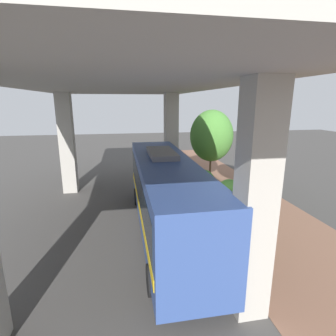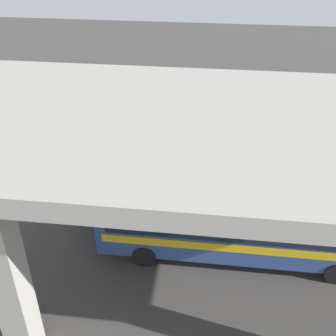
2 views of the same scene
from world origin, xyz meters
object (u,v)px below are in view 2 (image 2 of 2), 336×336
bus (237,217)px  planter_extra (190,182)px  planter_back (145,187)px  street_tree_near (190,107)px  fire_hydrant (166,188)px  planter_middle (252,197)px  street_tree_far (95,123)px  planter_front (113,190)px

bus → planter_extra: 4.75m
planter_back → street_tree_near: street_tree_near is taller
fire_hydrant → planter_back: (0.71, -0.95, 0.48)m
planter_middle → fire_hydrant: bearing=-101.3°
fire_hydrant → street_tree_far: street_tree_far is taller
planter_back → street_tree_far: bearing=-117.1°
fire_hydrant → planter_front: (1.16, -2.48, 0.44)m
planter_extra → planter_back: bearing=-68.7°
planter_back → planter_extra: 2.32m
bus → planter_back: size_ratio=6.36×
fire_hydrant → planter_back: bearing=-53.1°
planter_back → street_tree_near: bearing=144.0°
bus → planter_extra: bus is taller
planter_extra → bus: bearing=28.4°
bus → planter_front: size_ratio=6.34×
planter_back → street_tree_near: (-2.66, 1.93, 3.21)m
planter_extra → planter_front: bearing=-70.8°
street_tree_near → planter_back: bearing=-36.0°
street_tree_near → planter_extra: bearing=7.4°
bus → planter_middle: (-3.07, 0.85, -1.17)m
planter_extra → planter_middle: bearing=72.1°
planter_front → planter_middle: bearing=92.6°
planter_extra → street_tree_near: 3.76m
planter_front → planter_extra: size_ratio=1.03×
planter_back → planter_middle: bearing=88.4°
fire_hydrant → planter_middle: size_ratio=0.52×
bus → street_tree_near: size_ratio=2.08×
fire_hydrant → planter_extra: (-0.13, 1.22, 0.41)m
planter_middle → planter_extra: bearing=-107.9°
planter_middle → street_tree_near: 5.43m
planter_front → planter_middle: 6.75m
planter_front → street_tree_far: 3.46m
bus → street_tree_far: 8.53m
street_tree_far → street_tree_near: bearing=105.8°
planter_back → planter_extra: bearing=111.3°
street_tree_near → bus: bearing=22.5°
planter_back → street_tree_near: size_ratio=0.33×
planter_middle → street_tree_far: (-1.50, -7.88, 2.76)m
fire_hydrant → planter_middle: planter_middle is taller
bus → planter_front: 6.61m
fire_hydrant → planter_front: planter_front is taller
planter_front → planter_back: size_ratio=1.00×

